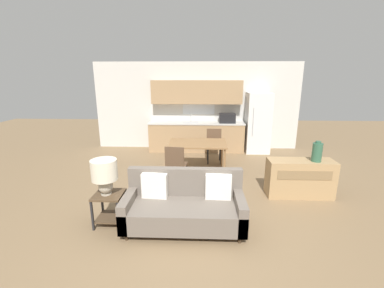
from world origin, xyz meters
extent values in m
plane|color=#7F6647|center=(0.00, 0.00, 0.00)|extent=(20.00, 20.00, 0.00)
cube|color=silver|center=(0.00, 4.63, 1.35)|extent=(6.40, 0.06, 2.70)
cube|color=white|center=(0.06, 4.59, 1.56)|extent=(1.00, 0.01, 0.92)
cube|color=tan|center=(0.00, 4.29, 0.43)|extent=(2.90, 0.62, 0.86)
cube|color=silver|center=(0.00, 4.29, 0.88)|extent=(2.93, 0.65, 0.04)
cube|color=#B2B5B7|center=(-0.18, 4.24, 0.90)|extent=(0.48, 0.36, 0.01)
cylinder|color=#B7BABC|center=(-0.18, 4.41, 1.02)|extent=(0.02, 0.02, 0.24)
cube|color=tan|center=(0.00, 4.43, 1.80)|extent=(2.75, 0.34, 0.70)
cube|color=black|center=(0.93, 4.24, 1.04)|extent=(0.48, 0.36, 0.28)
cube|color=white|center=(1.86, 4.23, 0.90)|extent=(0.70, 0.70, 1.80)
cylinder|color=silver|center=(1.65, 3.86, 0.99)|extent=(0.02, 0.02, 0.81)
cube|color=olive|center=(0.07, 2.43, 0.72)|extent=(1.36, 0.90, 0.04)
cylinder|color=olive|center=(-0.55, 2.04, 0.35)|extent=(0.05, 0.05, 0.70)
cylinder|color=olive|center=(0.69, 2.04, 0.35)|extent=(0.05, 0.05, 0.70)
cylinder|color=olive|center=(-0.55, 2.82, 0.35)|extent=(0.05, 0.05, 0.70)
cylinder|color=olive|center=(0.69, 2.82, 0.35)|extent=(0.05, 0.05, 0.70)
cylinder|color=#3D2D1E|center=(-0.90, -0.33, 0.05)|extent=(0.05, 0.05, 0.10)
cylinder|color=#3D2D1E|center=(0.72, -0.33, 0.05)|extent=(0.05, 0.05, 0.10)
cylinder|color=#3D2D1E|center=(-0.90, 0.31, 0.05)|extent=(0.05, 0.05, 0.10)
cylinder|color=#3D2D1E|center=(0.72, 0.31, 0.05)|extent=(0.05, 0.05, 0.10)
cube|color=#6B6056|center=(-0.09, -0.01, 0.26)|extent=(1.82, 0.80, 0.31)
cube|color=#6B6056|center=(-0.09, 0.32, 0.48)|extent=(1.82, 0.14, 0.77)
cube|color=#6B6056|center=(-0.93, -0.01, 0.33)|extent=(0.14, 0.80, 0.45)
cube|color=#6B6056|center=(0.75, -0.01, 0.33)|extent=(0.14, 0.80, 0.45)
cube|color=silver|center=(-0.57, 0.19, 0.61)|extent=(0.41, 0.15, 0.40)
cube|color=silver|center=(0.44, 0.19, 0.61)|extent=(0.41, 0.14, 0.40)
cube|color=brown|center=(-1.27, 0.09, 0.50)|extent=(0.44, 0.44, 0.03)
cube|color=brown|center=(-1.27, 0.09, 0.11)|extent=(0.40, 0.40, 0.02)
cube|color=#232326|center=(-1.47, -0.11, 0.24)|extent=(0.03, 0.03, 0.48)
cube|color=#232326|center=(-1.07, -0.11, 0.24)|extent=(0.03, 0.03, 0.48)
cube|color=#232326|center=(-1.47, 0.29, 0.24)|extent=(0.03, 0.03, 0.48)
cube|color=#232326|center=(-1.07, 0.29, 0.24)|extent=(0.03, 0.03, 0.48)
cylinder|color=#B2A893|center=(-1.30, 0.08, 0.52)|extent=(0.16, 0.16, 0.02)
sphere|color=#B2A893|center=(-1.30, 0.08, 0.65)|extent=(0.22, 0.22, 0.22)
cylinder|color=beige|center=(-1.30, 0.08, 0.91)|extent=(0.39, 0.39, 0.32)
cube|color=tan|center=(2.08, 1.21, 0.36)|extent=(1.25, 0.43, 0.73)
cube|color=olive|center=(2.08, 0.99, 0.51)|extent=(1.00, 0.01, 0.17)
cylinder|color=#336047|center=(2.32, 1.16, 0.90)|extent=(0.18, 0.18, 0.35)
cylinder|color=#336047|center=(2.32, 1.16, 1.10)|extent=(0.10, 0.10, 0.04)
cube|color=brown|center=(-0.36, 1.67, 0.43)|extent=(0.47, 0.47, 0.04)
cube|color=brown|center=(-0.39, 1.48, 0.67)|extent=(0.40, 0.08, 0.44)
cylinder|color=black|center=(-0.18, 1.82, 0.21)|extent=(0.03, 0.03, 0.41)
cylinder|color=black|center=(-0.51, 1.86, 0.21)|extent=(0.03, 0.03, 0.41)
cylinder|color=black|center=(-0.22, 1.48, 0.21)|extent=(0.03, 0.03, 0.41)
cylinder|color=black|center=(-0.55, 1.52, 0.21)|extent=(0.03, 0.03, 0.41)
cube|color=brown|center=(0.51, 3.15, 0.43)|extent=(0.43, 0.43, 0.04)
cube|color=brown|center=(0.50, 3.35, 0.67)|extent=(0.40, 0.04, 0.44)
cylinder|color=black|center=(0.34, 2.98, 0.21)|extent=(0.03, 0.03, 0.41)
cylinder|color=black|center=(0.68, 2.99, 0.21)|extent=(0.03, 0.03, 0.41)
cylinder|color=black|center=(0.33, 3.32, 0.21)|extent=(0.03, 0.03, 0.41)
cylinder|color=black|center=(0.67, 3.33, 0.21)|extent=(0.03, 0.03, 0.41)
camera|label=1|loc=(0.17, -3.51, 2.30)|focal=24.00mm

